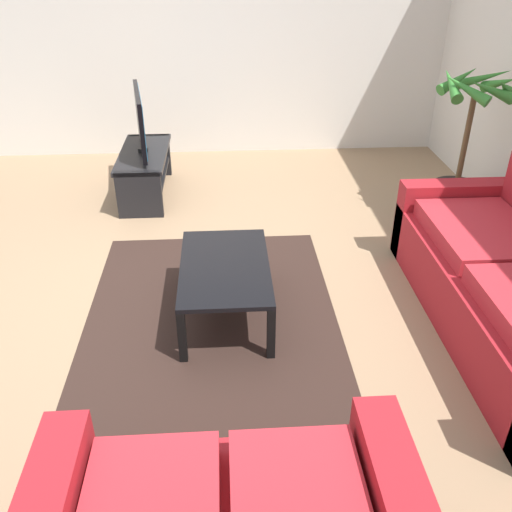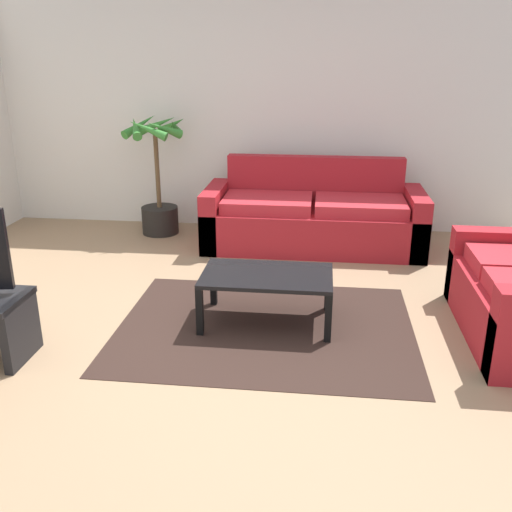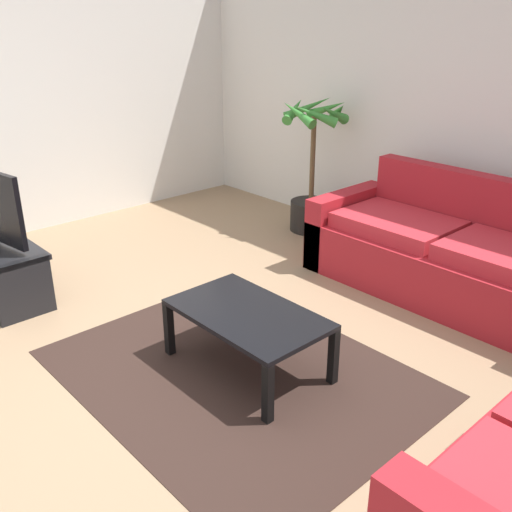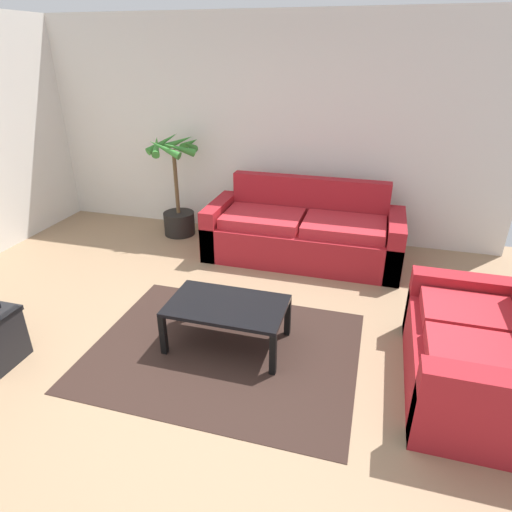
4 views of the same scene
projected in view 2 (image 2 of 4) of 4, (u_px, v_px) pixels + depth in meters
The scene contains 6 objects.
ground_plane at pixel (212, 345), 4.01m from camera, with size 6.60×6.60×0.00m, color #937556.
wall_back at pixel (259, 109), 6.36m from camera, with size 6.00×0.06×2.70m, color silver.
couch_main at pixel (313, 218), 5.97m from camera, with size 2.26×0.90×0.90m.
coffee_table at pixel (267, 280), 4.25m from camera, with size 0.97×0.58×0.39m.
area_rug at pixel (265, 327), 4.27m from camera, with size 2.20×1.70×0.01m, color black.
potted_palm at pixel (159, 186), 6.33m from camera, with size 0.73×0.69×1.33m.
Camera 2 is at (0.73, -3.50, 1.95)m, focal length 39.87 mm.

